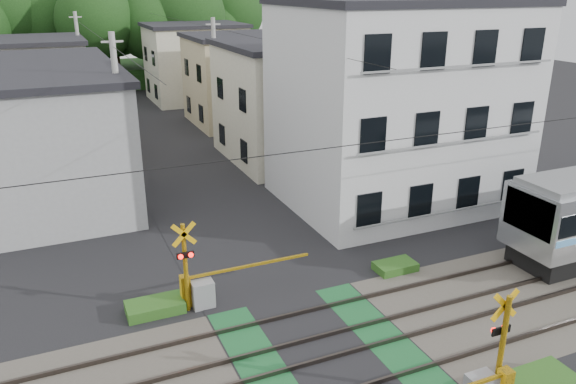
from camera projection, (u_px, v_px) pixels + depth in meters
name	position (u px, v px, depth m)	size (l,w,h in m)	color
ground	(322.00, 349.00, 16.07)	(120.00, 120.00, 0.00)	black
track_bed	(322.00, 348.00, 16.05)	(120.00, 120.00, 0.14)	#47423A
crossing_signal_near	(486.00, 383.00, 13.65)	(4.74, 0.65, 3.09)	#FAB60D
crossing_signal_far	(199.00, 287.00, 17.99)	(4.74, 0.65, 3.09)	#FAB60D
apartment_block	(396.00, 104.00, 25.81)	(10.20, 8.36, 9.30)	silver
houses_row	(151.00, 90.00, 37.33)	(22.07, 31.35, 6.80)	#9D9FA1
tree_hill	(91.00, 28.00, 54.70)	(40.00, 13.70, 11.72)	#193C14
catenary	(500.00, 199.00, 17.07)	(60.00, 5.04, 7.00)	#2D2D33
utility_poles	(137.00, 86.00, 34.04)	(7.90, 42.00, 8.00)	#A5A5A0
pedestrian	(129.00, 119.00, 40.03)	(0.63, 0.41, 1.73)	black
weed_patches	(377.00, 331.00, 16.59)	(10.25, 8.80, 0.40)	#2D5E1E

